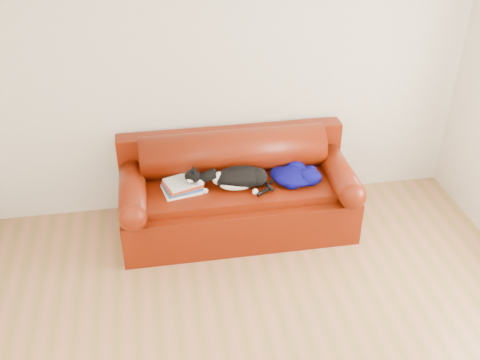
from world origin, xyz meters
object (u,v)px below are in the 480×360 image
object	(u,v)px
sofa_base	(237,206)
cat	(240,178)
blanket	(295,175)
book_stack	(182,186)

from	to	relation	value
sofa_base	cat	distance (m)	0.36
cat	blanket	world-z (taller)	cat
cat	blanket	bearing A→B (deg)	13.83
book_stack	cat	xyz separation A→B (m)	(0.50, -0.03, 0.04)
sofa_base	cat	bearing A→B (deg)	-85.21
sofa_base	book_stack	xyz separation A→B (m)	(-0.50, -0.05, 0.31)
sofa_base	blanket	distance (m)	0.61
book_stack	blanket	distance (m)	1.01
sofa_base	book_stack	size ratio (longest dim) A/B	5.76
cat	book_stack	bearing A→B (deg)	-172.29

